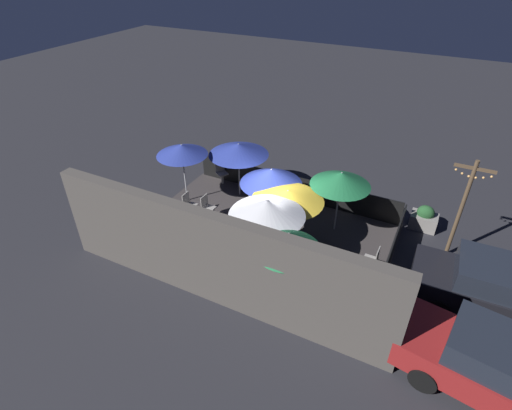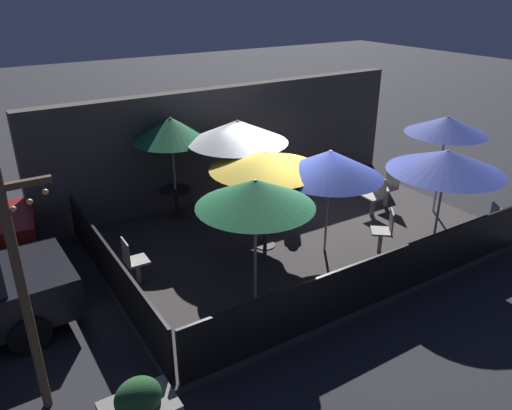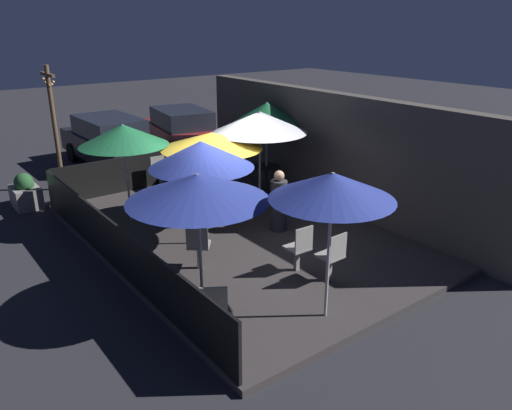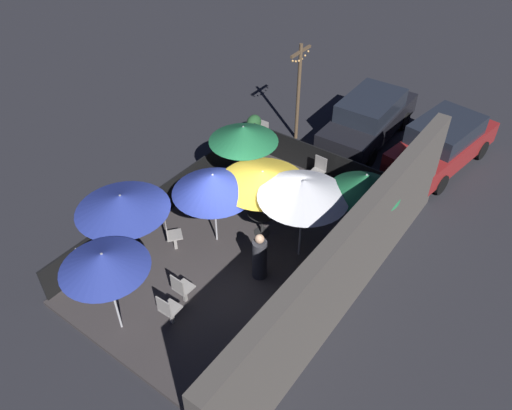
{
  "view_description": "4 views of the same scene",
  "coord_description": "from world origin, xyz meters",
  "px_view_note": "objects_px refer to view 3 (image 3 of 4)",
  "views": [
    {
      "loc": [
        -4.63,
        9.61,
        8.54
      ],
      "look_at": [
        0.44,
        -0.43,
        1.0
      ],
      "focal_mm": 28.0,
      "sensor_mm": 36.0,
      "label": 1
    },
    {
      "loc": [
        -5.99,
        -7.73,
        5.22
      ],
      "look_at": [
        -0.98,
        0.22,
        1.01
      ],
      "focal_mm": 35.0,
      "sensor_mm": 36.0,
      "label": 2
    },
    {
      "loc": [
        8.3,
        -5.66,
        4.48
      ],
      "look_at": [
        0.79,
        0.0,
        1.0
      ],
      "focal_mm": 35.0,
      "sensor_mm": 36.0,
      "label": 3
    },
    {
      "loc": [
        7.32,
        5.83,
        9.47
      ],
      "look_at": [
        -0.77,
        -0.11,
        1.1
      ],
      "focal_mm": 35.0,
      "sensor_mm": 36.0,
      "label": 4
    }
  ],
  "objects_px": {
    "patio_umbrella_3": "(201,154)",
    "patio_chair_0": "(332,255)",
    "dining_table_1": "(266,171)",
    "patio_chair_2": "(198,245)",
    "patio_chair_1": "(160,172)",
    "light_post": "(54,122)",
    "patio_umbrella_5": "(260,122)",
    "patio_umbrella_0": "(211,141)",
    "patio_umbrella_1": "(267,113)",
    "patio_umbrella_2": "(332,186)",
    "dining_table_0": "(213,197)",
    "patio_umbrella_6": "(123,135)",
    "planter_box": "(26,193)",
    "parked_car_1": "(182,131)",
    "parked_car_0": "(110,141)",
    "patron_0": "(279,203)",
    "patio_umbrella_4": "(198,188)",
    "patio_chair_4": "(299,247)",
    "patio_chair_3": "(214,309)"
  },
  "relations": [
    {
      "from": "patio_chair_1",
      "to": "light_post",
      "type": "xyz_separation_m",
      "value": [
        -1.98,
        -2.05,
        1.31
      ]
    },
    {
      "from": "patio_umbrella_0",
      "to": "light_post",
      "type": "relative_size",
      "value": 0.66
    },
    {
      "from": "patio_umbrella_4",
      "to": "dining_table_0",
      "type": "xyz_separation_m",
      "value": [
        -2.83,
        2.02,
        -1.37
      ]
    },
    {
      "from": "patio_chair_3",
      "to": "planter_box",
      "type": "height_order",
      "value": "patio_chair_3"
    },
    {
      "from": "patio_umbrella_3",
      "to": "patio_umbrella_1",
      "type": "bearing_deg",
      "value": 121.45
    },
    {
      "from": "patio_chair_1",
      "to": "patio_chair_3",
      "type": "relative_size",
      "value": 0.99
    },
    {
      "from": "patron_0",
      "to": "light_post",
      "type": "relative_size",
      "value": 0.4
    },
    {
      "from": "patio_umbrella_6",
      "to": "dining_table_0",
      "type": "xyz_separation_m",
      "value": [
        1.2,
        1.52,
        -1.42
      ]
    },
    {
      "from": "patio_umbrella_4",
      "to": "patio_chair_0",
      "type": "bearing_deg",
      "value": 67.55
    },
    {
      "from": "patio_umbrella_5",
      "to": "dining_table_1",
      "type": "height_order",
      "value": "patio_umbrella_5"
    },
    {
      "from": "patio_chair_0",
      "to": "patio_chair_2",
      "type": "relative_size",
      "value": 1.01
    },
    {
      "from": "patio_umbrella_6",
      "to": "planter_box",
      "type": "bearing_deg",
      "value": -148.77
    },
    {
      "from": "patio_chair_0",
      "to": "dining_table_1",
      "type": "bearing_deg",
      "value": -26.87
    },
    {
      "from": "patio_chair_1",
      "to": "light_post",
      "type": "bearing_deg",
      "value": -132.61
    },
    {
      "from": "dining_table_0",
      "to": "patio_umbrella_6",
      "type": "bearing_deg",
      "value": -128.3
    },
    {
      "from": "patio_umbrella_0",
      "to": "patron_0",
      "type": "height_order",
      "value": "patio_umbrella_0"
    },
    {
      "from": "patio_umbrella_5",
      "to": "patio_umbrella_0",
      "type": "bearing_deg",
      "value": -94.72
    },
    {
      "from": "patio_umbrella_6",
      "to": "parked_car_1",
      "type": "height_order",
      "value": "patio_umbrella_6"
    },
    {
      "from": "patio_umbrella_1",
      "to": "dining_table_1",
      "type": "xyz_separation_m",
      "value": [
        -0.0,
        0.0,
        -1.58
      ]
    },
    {
      "from": "patio_umbrella_6",
      "to": "light_post",
      "type": "bearing_deg",
      "value": -172.63
    },
    {
      "from": "patron_0",
      "to": "light_post",
      "type": "xyz_separation_m",
      "value": [
        -6.11,
        -2.85,
        1.19
      ]
    },
    {
      "from": "patio_umbrella_0",
      "to": "patio_umbrella_2",
      "type": "xyz_separation_m",
      "value": [
        4.42,
        -0.74,
        0.25
      ]
    },
    {
      "from": "patio_chair_2",
      "to": "parked_car_0",
      "type": "height_order",
      "value": "parked_car_0"
    },
    {
      "from": "dining_table_1",
      "to": "light_post",
      "type": "distance_m",
      "value": 5.89
    },
    {
      "from": "patio_umbrella_2",
      "to": "patio_umbrella_3",
      "type": "height_order",
      "value": "patio_umbrella_2"
    },
    {
      "from": "patio_umbrella_0",
      "to": "patio_chair_0",
      "type": "distance_m",
      "value": 3.95
    },
    {
      "from": "patio_umbrella_4",
      "to": "light_post",
      "type": "bearing_deg",
      "value": 179.7
    },
    {
      "from": "patio_umbrella_3",
      "to": "patio_chair_0",
      "type": "xyz_separation_m",
      "value": [
        2.77,
        0.93,
        -1.38
      ]
    },
    {
      "from": "patio_umbrella_1",
      "to": "patio_umbrella_4",
      "type": "height_order",
      "value": "patio_umbrella_1"
    },
    {
      "from": "patio_chair_1",
      "to": "planter_box",
      "type": "distance_m",
      "value": 3.41
    },
    {
      "from": "patio_chair_3",
      "to": "parked_car_1",
      "type": "bearing_deg",
      "value": 5.42
    },
    {
      "from": "patio_umbrella_5",
      "to": "planter_box",
      "type": "distance_m",
      "value": 6.26
    },
    {
      "from": "planter_box",
      "to": "parked_car_1",
      "type": "bearing_deg",
      "value": 111.37
    },
    {
      "from": "dining_table_1",
      "to": "patio_umbrella_4",
      "type": "bearing_deg",
      "value": -48.73
    },
    {
      "from": "patio_umbrella_4",
      "to": "dining_table_1",
      "type": "relative_size",
      "value": 3.14
    },
    {
      "from": "patio_umbrella_2",
      "to": "patio_umbrella_4",
      "type": "xyz_separation_m",
      "value": [
        -1.6,
        -1.29,
        -0.18
      ]
    },
    {
      "from": "patio_umbrella_3",
      "to": "dining_table_0",
      "type": "bearing_deg",
      "value": 138.64
    },
    {
      "from": "patio_umbrella_3",
      "to": "patio_chair_4",
      "type": "distance_m",
      "value": 2.65
    },
    {
      "from": "patron_0",
      "to": "parked_car_0",
      "type": "bearing_deg",
      "value": 100.73
    },
    {
      "from": "patio_chair_2",
      "to": "patio_chair_4",
      "type": "relative_size",
      "value": 1.02
    },
    {
      "from": "patio_umbrella_4",
      "to": "patio_chair_3",
      "type": "distance_m",
      "value": 1.87
    },
    {
      "from": "patio_chair_0",
      "to": "patio_chair_3",
      "type": "distance_m",
      "value": 2.59
    },
    {
      "from": "dining_table_1",
      "to": "patio_chair_1",
      "type": "relative_size",
      "value": 0.78
    },
    {
      "from": "dining_table_1",
      "to": "patio_chair_2",
      "type": "distance_m",
      "value": 4.8
    },
    {
      "from": "patio_umbrella_5",
      "to": "patio_chair_3",
      "type": "bearing_deg",
      "value": -44.42
    },
    {
      "from": "patio_umbrella_6",
      "to": "patio_chair_3",
      "type": "relative_size",
      "value": 2.42
    },
    {
      "from": "patio_umbrella_0",
      "to": "patio_umbrella_2",
      "type": "bearing_deg",
      "value": -9.45
    },
    {
      "from": "patio_umbrella_4",
      "to": "parked_car_0",
      "type": "distance_m",
      "value": 9.35
    },
    {
      "from": "patio_umbrella_2",
      "to": "patio_chair_0",
      "type": "relative_size",
      "value": 2.48
    },
    {
      "from": "patio_chair_1",
      "to": "light_post",
      "type": "relative_size",
      "value": 0.27
    }
  ]
}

